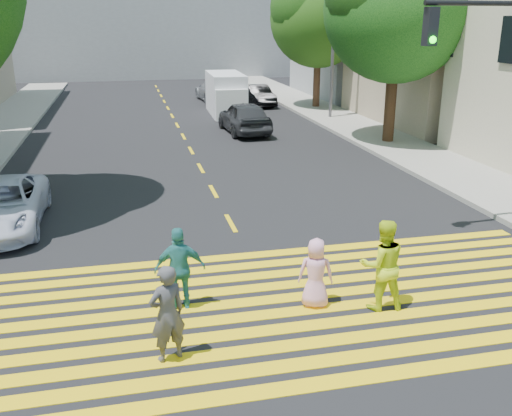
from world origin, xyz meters
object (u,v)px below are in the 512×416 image
object	(u,v)px
white_van	(226,95)
tree_right_far	(320,13)
pedestrian_man	(167,314)
silver_car	(215,91)
pedestrian_woman	(382,265)
dark_car_near	(244,117)
pedestrian_child	(316,273)
pedestrian_extra	(180,269)
white_sedan	(0,205)
tree_right_near	(399,0)
dark_car_parked	(258,96)

from	to	relation	value
white_van	tree_right_far	bearing A→B (deg)	11.61
tree_right_far	pedestrian_man	size ratio (longest dim) A/B	5.01
silver_car	white_van	xyz separation A→B (m)	(-0.20, -5.51, 0.39)
pedestrian_woman	dark_car_near	size ratio (longest dim) A/B	0.40
pedestrian_child	pedestrian_woman	bearing A→B (deg)	-178.55
pedestrian_extra	dark_car_near	world-z (taller)	pedestrian_extra
tree_right_far	white_sedan	distance (m)	23.57
pedestrian_man	white_sedan	world-z (taller)	pedestrian_man
tree_right_near	white_sedan	bearing A→B (deg)	-152.50
pedestrian_woman	tree_right_far	bearing A→B (deg)	-99.77
tree_right_near	tree_right_far	world-z (taller)	tree_right_near
dark_car_near	dark_car_parked	xyz separation A→B (m)	(2.63, 8.51, -0.12)
tree_right_far	pedestrian_extra	size ratio (longest dim) A/B	5.10
silver_car	dark_car_parked	size ratio (longest dim) A/B	1.24
silver_car	white_van	size ratio (longest dim) A/B	0.98
pedestrian_woman	pedestrian_extra	size ratio (longest dim) A/B	1.09
pedestrian_man	dark_car_parked	world-z (taller)	pedestrian_man
silver_car	pedestrian_child	bearing A→B (deg)	81.08
silver_car	dark_car_parked	world-z (taller)	silver_car
white_sedan	silver_car	distance (m)	24.20
tree_right_far	silver_car	size ratio (longest dim) A/B	1.71
silver_car	dark_car_parked	bearing A→B (deg)	127.13
pedestrian_man	silver_car	distance (m)	29.91
white_sedan	dark_car_parked	distance (m)	22.83
tree_right_near	dark_car_near	size ratio (longest dim) A/B	1.97
tree_right_far	tree_right_near	bearing A→B (deg)	-91.27
white_van	dark_car_parked	bearing A→B (deg)	51.28
pedestrian_man	white_sedan	size ratio (longest dim) A/B	0.36
dark_car_parked	white_sedan	bearing A→B (deg)	-124.42
pedestrian_child	dark_car_near	bearing A→B (deg)	-79.27
dark_car_near	white_van	xyz separation A→B (m)	(0.15, 5.63, 0.32)
pedestrian_man	white_van	distance (m)	24.47
pedestrian_extra	silver_car	bearing A→B (deg)	-97.88
pedestrian_extra	silver_car	distance (m)	28.20
silver_car	tree_right_far	bearing A→B (deg)	136.52
tree_right_far	dark_car_near	bearing A→B (deg)	-131.55
pedestrian_woman	dark_car_near	xyz separation A→B (m)	(1.04, 17.44, -0.12)
dark_car_near	dark_car_parked	distance (m)	8.91
tree_right_near	pedestrian_man	distance (m)	18.65
pedestrian_child	white_van	bearing A→B (deg)	-77.83
white_sedan	pedestrian_man	bearing A→B (deg)	-62.69
pedestrian_child	dark_car_parked	bearing A→B (deg)	-82.63
tree_right_far	pedestrian_man	xyz separation A→B (m)	(-10.86, -24.86, -4.68)
dark_car_parked	white_van	distance (m)	3.83
pedestrian_child	dark_car_near	size ratio (longest dim) A/B	0.30
dark_car_parked	white_van	size ratio (longest dim) A/B	0.79
pedestrian_man	dark_car_near	size ratio (longest dim) A/B	0.37
dark_car_parked	pedestrian_man	bearing A→B (deg)	-110.51
pedestrian_child	white_sedan	bearing A→B (deg)	-23.54
tree_right_far	white_van	size ratio (longest dim) A/B	1.67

